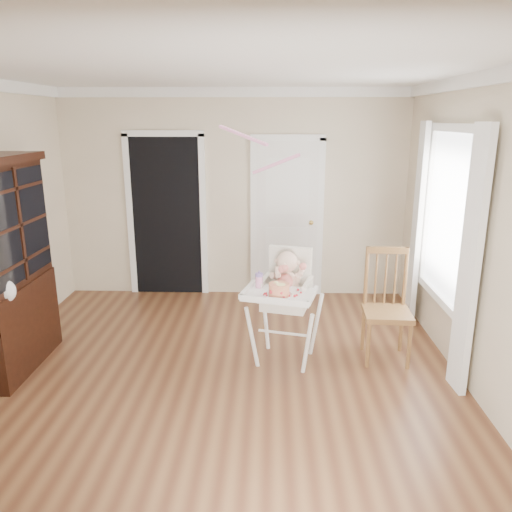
{
  "coord_description": "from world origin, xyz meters",
  "views": [
    {
      "loc": [
        0.48,
        -4.02,
        2.32
      ],
      "look_at": [
        0.35,
        0.41,
        1.1
      ],
      "focal_mm": 35.0,
      "sensor_mm": 36.0,
      "label": 1
    }
  ],
  "objects_px": {
    "sippy_cup": "(259,280)",
    "dining_chair": "(387,309)",
    "cake": "(279,289)",
    "china_cabinet": "(2,266)",
    "high_chair": "(286,293)"
  },
  "relations": [
    {
      "from": "sippy_cup",
      "to": "dining_chair",
      "type": "height_order",
      "value": "dining_chair"
    },
    {
      "from": "cake",
      "to": "china_cabinet",
      "type": "height_order",
      "value": "china_cabinet"
    },
    {
      "from": "dining_chair",
      "to": "high_chair",
      "type": "bearing_deg",
      "value": -171.55
    },
    {
      "from": "high_chair",
      "to": "china_cabinet",
      "type": "relative_size",
      "value": 0.57
    },
    {
      "from": "china_cabinet",
      "to": "dining_chair",
      "type": "xyz_separation_m",
      "value": [
        3.62,
        0.3,
        -0.5
      ]
    },
    {
      "from": "high_chair",
      "to": "dining_chair",
      "type": "xyz_separation_m",
      "value": [
        1.0,
        0.1,
        -0.19
      ]
    },
    {
      "from": "cake",
      "to": "china_cabinet",
      "type": "relative_size",
      "value": 0.12
    },
    {
      "from": "high_chair",
      "to": "dining_chair",
      "type": "distance_m",
      "value": 1.02
    },
    {
      "from": "sippy_cup",
      "to": "dining_chair",
      "type": "distance_m",
      "value": 1.32
    },
    {
      "from": "china_cabinet",
      "to": "sippy_cup",
      "type": "bearing_deg",
      "value": 2.54
    },
    {
      "from": "high_chair",
      "to": "dining_chair",
      "type": "relative_size",
      "value": 1.04
    },
    {
      "from": "high_chair",
      "to": "cake",
      "type": "relative_size",
      "value": 4.77
    },
    {
      "from": "china_cabinet",
      "to": "dining_chair",
      "type": "height_order",
      "value": "china_cabinet"
    },
    {
      "from": "sippy_cup",
      "to": "china_cabinet",
      "type": "height_order",
      "value": "china_cabinet"
    },
    {
      "from": "cake",
      "to": "sippy_cup",
      "type": "height_order",
      "value": "sippy_cup"
    }
  ]
}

